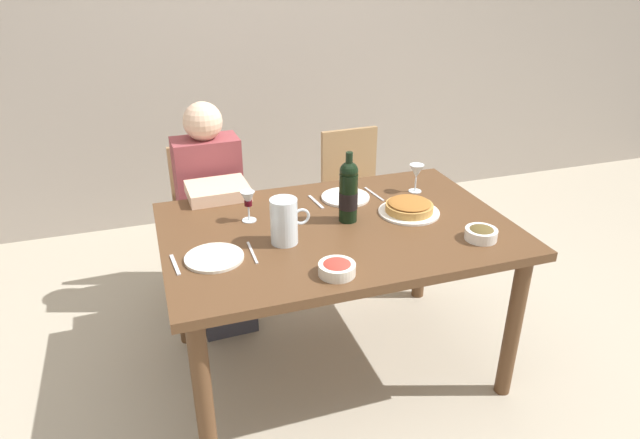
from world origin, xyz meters
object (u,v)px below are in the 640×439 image
(baked_tart, at_px, (409,208))
(diner_left, at_px, (214,210))
(salad_bowl, at_px, (337,268))
(chair_right, at_px, (355,193))
(chair_left, at_px, (208,213))
(wine_glass_right_diner, at_px, (416,172))
(water_pitcher, at_px, (284,224))
(dinner_plate_right_setting, at_px, (214,258))
(wine_bottle, at_px, (348,192))
(dinner_plate_left_setting, at_px, (345,197))
(wine_glass_left_diner, at_px, (248,201))
(dining_table, at_px, (337,245))
(olive_bowl, at_px, (481,233))

(baked_tart, height_order, diner_left, diner_left)
(salad_bowl, height_order, chair_right, chair_right)
(chair_right, bearing_deg, chair_left, -1.85)
(salad_bowl, bearing_deg, wine_glass_right_diner, 44.04)
(water_pitcher, relative_size, wine_glass_right_diner, 1.36)
(dinner_plate_right_setting, bearing_deg, wine_glass_right_diner, 18.93)
(wine_bottle, xyz_separation_m, chair_left, (-0.52, 0.85, -0.40))
(wine_bottle, bearing_deg, baked_tart, -3.30)
(salad_bowl, distance_m, wine_glass_right_diner, 0.89)
(chair_left, bearing_deg, wine_bottle, 119.22)
(dinner_plate_left_setting, height_order, diner_left, diner_left)
(chair_left, height_order, chair_right, same)
(wine_bottle, height_order, chair_left, wine_bottle)
(wine_glass_left_diner, height_order, dinner_plate_left_setting, wine_glass_left_diner)
(dining_table, bearing_deg, wine_glass_right_diner, 25.66)
(wine_bottle, bearing_deg, dinner_plate_right_setting, -165.58)
(dining_table, distance_m, chair_left, 1.01)
(water_pitcher, bearing_deg, dinner_plate_right_setting, -170.89)
(olive_bowl, height_order, wine_glass_left_diner, wine_glass_left_diner)
(dining_table, relative_size, chair_right, 1.72)
(wine_glass_right_diner, bearing_deg, dinner_plate_right_setting, -161.07)
(dining_table, relative_size, dinner_plate_left_setting, 6.44)
(wine_bottle, distance_m, olive_bowl, 0.58)
(dinner_plate_left_setting, bearing_deg, wine_glass_right_diner, -4.59)
(olive_bowl, xyz_separation_m, dinner_plate_left_setting, (-0.38, 0.57, -0.02))
(dining_table, height_order, water_pitcher, water_pitcher)
(diner_left, bearing_deg, wine_glass_right_diner, 154.36)
(water_pitcher, distance_m, baked_tart, 0.62)
(chair_left, bearing_deg, dining_table, 114.95)
(wine_glass_left_diner, distance_m, dinner_plate_right_setting, 0.37)
(salad_bowl, xyz_separation_m, chair_left, (-0.32, 1.26, -0.29))
(baked_tart, distance_m, wine_glass_right_diner, 0.27)
(dining_table, xyz_separation_m, salad_bowl, (-0.14, -0.38, 0.12))
(baked_tart, relative_size, chair_right, 0.32)
(salad_bowl, relative_size, chair_right, 0.16)
(wine_glass_left_diner, height_order, diner_left, diner_left)
(water_pitcher, bearing_deg, chair_right, 54.07)
(water_pitcher, distance_m, wine_glass_left_diner, 0.27)
(dining_table, xyz_separation_m, water_pitcher, (-0.25, -0.07, 0.18))
(baked_tart, height_order, wine_glass_right_diner, wine_glass_right_diner)
(wine_bottle, distance_m, dinner_plate_right_setting, 0.65)
(wine_glass_left_diner, xyz_separation_m, chair_left, (-0.10, 0.72, -0.36))
(olive_bowl, distance_m, diner_left, 1.37)
(water_pitcher, xyz_separation_m, chair_left, (-0.20, 0.96, -0.35))
(dining_table, bearing_deg, salad_bowl, -110.12)
(olive_bowl, relative_size, wine_glass_left_diner, 0.96)
(salad_bowl, height_order, wine_glass_right_diner, wine_glass_right_diner)
(wine_bottle, distance_m, diner_left, 0.85)
(dinner_plate_right_setting, bearing_deg, wine_bottle, 14.42)
(dining_table, height_order, chair_right, chair_right)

